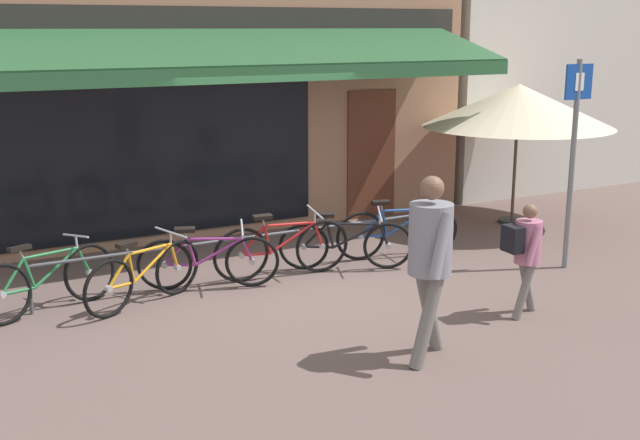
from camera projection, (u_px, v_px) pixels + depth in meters
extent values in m
plane|color=brown|center=(296.00, 278.00, 10.14)|extent=(160.00, 160.00, 0.00)
cube|color=#9E7056|center=(183.00, 19.00, 12.72)|extent=(8.73, 3.00, 6.41)
cube|color=black|center=(159.00, 159.00, 11.44)|extent=(4.80, 0.04, 2.20)
cube|color=#5B2D1E|center=(371.00, 155.00, 13.14)|extent=(0.90, 0.04, 2.10)
cube|color=#282623|center=(218.00, 22.00, 11.43)|extent=(8.30, 0.06, 0.44)
cube|color=#23512D|center=(241.00, 47.00, 10.80)|extent=(7.86, 1.72, 0.50)
cube|color=#23512D|center=(268.00, 74.00, 10.14)|extent=(7.86, 0.03, 0.20)
cube|color=beige|center=(523.00, 35.00, 16.71)|extent=(5.99, 4.00, 5.86)
cylinder|color=#47494F|center=(245.00, 238.00, 9.92)|extent=(5.24, 0.04, 0.04)
cylinder|color=#47494F|center=(30.00, 290.00, 8.80)|extent=(0.04, 0.04, 0.55)
cylinder|color=#47494F|center=(415.00, 234.00, 11.17)|extent=(0.04, 0.04, 0.55)
torus|color=black|center=(90.00, 272.00, 9.26)|extent=(0.67, 0.34, 0.67)
cylinder|color=#9E9EA3|center=(90.00, 272.00, 9.26)|extent=(0.09, 0.09, 0.08)
torus|color=black|center=(2.00, 295.00, 8.49)|extent=(0.67, 0.34, 0.67)
cylinder|color=#9E9EA3|center=(2.00, 295.00, 8.49)|extent=(0.09, 0.09, 0.08)
cylinder|color=#23703D|center=(56.00, 267.00, 8.94)|extent=(0.56, 0.27, 0.36)
cylinder|color=#23703D|center=(51.00, 253.00, 8.88)|extent=(0.63, 0.25, 0.05)
cylinder|color=#23703D|center=(29.00, 273.00, 8.70)|extent=(0.12, 0.05, 0.35)
cylinder|color=#23703D|center=(19.00, 291.00, 8.62)|extent=(0.36, 0.16, 0.05)
cylinder|color=#23703D|center=(13.00, 276.00, 8.57)|extent=(0.30, 0.18, 0.35)
cylinder|color=#23703D|center=(84.00, 260.00, 9.19)|extent=(0.16, 0.04, 0.32)
cylinder|color=#9E9EA3|center=(22.00, 254.00, 8.63)|extent=(0.05, 0.02, 0.11)
cube|color=black|center=(19.00, 248.00, 8.60)|extent=(0.26, 0.18, 0.06)
cylinder|color=#9E9EA3|center=(76.00, 242.00, 9.11)|extent=(0.04, 0.05, 0.14)
cylinder|color=#9E9EA3|center=(76.00, 236.00, 9.10)|extent=(0.20, 0.50, 0.08)
torus|color=black|center=(177.00, 267.00, 9.44)|extent=(0.65, 0.36, 0.67)
cylinder|color=#9E9EA3|center=(177.00, 267.00, 9.44)|extent=(0.09, 0.09, 0.07)
torus|color=black|center=(109.00, 289.00, 8.67)|extent=(0.65, 0.36, 0.67)
cylinder|color=#9E9EA3|center=(109.00, 289.00, 8.67)|extent=(0.09, 0.09, 0.07)
cylinder|color=orange|center=(153.00, 263.00, 9.10)|extent=(0.53, 0.24, 0.36)
cylinder|color=orange|center=(150.00, 249.00, 9.03)|extent=(0.57, 0.28, 0.05)
cylinder|color=orange|center=(131.00, 268.00, 8.87)|extent=(0.10, 0.10, 0.35)
cylinder|color=orange|center=(122.00, 285.00, 8.81)|extent=(0.33, 0.18, 0.05)
cylinder|color=orange|center=(119.00, 271.00, 8.73)|extent=(0.30, 0.13, 0.35)
cylinder|color=orange|center=(174.00, 256.00, 9.35)|extent=(0.14, 0.11, 0.33)
cylinder|color=#9E9EA3|center=(128.00, 250.00, 8.76)|extent=(0.06, 0.05, 0.11)
cube|color=black|center=(126.00, 245.00, 8.73)|extent=(0.26, 0.19, 0.06)
cylinder|color=#9E9EA3|center=(171.00, 238.00, 9.25)|extent=(0.04, 0.04, 0.14)
cylinder|color=#9E9EA3|center=(171.00, 232.00, 9.23)|extent=(0.24, 0.48, 0.06)
torus|color=black|center=(252.00, 262.00, 9.69)|extent=(0.67, 0.37, 0.66)
cylinder|color=#9E9EA3|center=(252.00, 262.00, 9.69)|extent=(0.09, 0.09, 0.08)
torus|color=black|center=(165.00, 265.00, 9.56)|extent=(0.67, 0.37, 0.66)
cylinder|color=#9E9EA3|center=(165.00, 265.00, 9.56)|extent=(0.09, 0.09, 0.08)
cylinder|color=#892D7A|center=(219.00, 252.00, 9.59)|extent=(0.54, 0.28, 0.35)
cylinder|color=#892D7A|center=(215.00, 239.00, 9.52)|extent=(0.61, 0.26, 0.05)
cylinder|color=#892D7A|center=(192.00, 252.00, 9.55)|extent=(0.13, 0.06, 0.35)
cylinder|color=#892D7A|center=(180.00, 265.00, 9.59)|extent=(0.36, 0.16, 0.05)
cylinder|color=#892D7A|center=(176.00, 252.00, 9.52)|extent=(0.29, 0.19, 0.34)
cylinder|color=#892D7A|center=(247.00, 250.00, 9.63)|extent=(0.15, 0.03, 0.32)
cylinder|color=#9E9EA3|center=(186.00, 235.00, 9.46)|extent=(0.06, 0.03, 0.11)
cube|color=black|center=(185.00, 230.00, 9.43)|extent=(0.26, 0.19, 0.06)
cylinder|color=#9E9EA3|center=(242.00, 233.00, 9.54)|extent=(0.04, 0.05, 0.14)
cylinder|color=#9E9EA3|center=(242.00, 228.00, 9.51)|extent=(0.21, 0.49, 0.10)
torus|color=black|center=(322.00, 246.00, 10.27)|extent=(0.73, 0.21, 0.72)
cylinder|color=#9E9EA3|center=(322.00, 246.00, 10.27)|extent=(0.08, 0.08, 0.08)
torus|color=black|center=(241.00, 255.00, 9.87)|extent=(0.73, 0.21, 0.72)
cylinder|color=#9E9EA3|center=(241.00, 255.00, 9.87)|extent=(0.08, 0.08, 0.08)
cylinder|color=#B21E1E|center=(292.00, 238.00, 10.06)|extent=(0.60, 0.14, 0.38)
cylinder|color=#B21E1E|center=(290.00, 224.00, 9.98)|extent=(0.66, 0.10, 0.05)
cylinder|color=#B21E1E|center=(267.00, 240.00, 9.93)|extent=(0.13, 0.08, 0.38)
cylinder|color=#B21E1E|center=(256.00, 254.00, 9.94)|extent=(0.38, 0.07, 0.05)
cylinder|color=#B21E1E|center=(253.00, 241.00, 9.86)|extent=(0.32, 0.11, 0.37)
cylinder|color=#B21E1E|center=(318.00, 234.00, 10.19)|extent=(0.16, 0.07, 0.35)
cylinder|color=#9E9EA3|center=(264.00, 222.00, 9.83)|extent=(0.06, 0.04, 0.11)
cube|color=black|center=(263.00, 217.00, 9.80)|extent=(0.25, 0.13, 0.06)
cylinder|color=#9E9EA3|center=(315.00, 217.00, 10.08)|extent=(0.03, 0.05, 0.14)
cylinder|color=#9E9EA3|center=(315.00, 212.00, 10.06)|extent=(0.08, 0.52, 0.09)
torus|color=black|center=(388.00, 246.00, 10.41)|extent=(0.65, 0.42, 0.65)
cylinder|color=#9E9EA3|center=(388.00, 246.00, 10.41)|extent=(0.09, 0.09, 0.08)
torus|color=black|center=(304.00, 246.00, 10.38)|extent=(0.65, 0.42, 0.65)
cylinder|color=#9E9EA3|center=(304.00, 246.00, 10.38)|extent=(0.09, 0.09, 0.08)
cylinder|color=black|center=(356.00, 236.00, 10.35)|extent=(0.54, 0.35, 0.35)
cylinder|color=black|center=(353.00, 224.00, 10.28)|extent=(0.62, 0.33, 0.05)
cylinder|color=black|center=(330.00, 236.00, 10.33)|extent=(0.13, 0.05, 0.34)
cylinder|color=black|center=(319.00, 247.00, 10.39)|extent=(0.36, 0.20, 0.05)
cylinder|color=black|center=(315.00, 235.00, 10.33)|extent=(0.29, 0.22, 0.34)
cylinder|color=black|center=(384.00, 235.00, 10.35)|extent=(0.16, 0.05, 0.31)
cylinder|color=#9E9EA3|center=(326.00, 220.00, 10.25)|extent=(0.06, 0.02, 0.11)
cube|color=black|center=(325.00, 215.00, 10.22)|extent=(0.26, 0.20, 0.06)
cylinder|color=#9E9EA3|center=(380.00, 219.00, 10.27)|extent=(0.04, 0.05, 0.14)
cylinder|color=#9E9EA3|center=(380.00, 214.00, 10.24)|extent=(0.26, 0.47, 0.10)
torus|color=black|center=(434.00, 231.00, 11.08)|extent=(0.70, 0.26, 0.69)
cylinder|color=#9E9EA3|center=(434.00, 231.00, 11.08)|extent=(0.08, 0.08, 0.08)
torus|color=black|center=(361.00, 236.00, 10.81)|extent=(0.70, 0.26, 0.69)
cylinder|color=#9E9EA3|center=(361.00, 236.00, 10.81)|extent=(0.08, 0.08, 0.08)
cylinder|color=#1E4793|center=(407.00, 222.00, 10.92)|extent=(0.58, 0.20, 0.37)
cylinder|color=#1E4793|center=(405.00, 210.00, 10.86)|extent=(0.65, 0.18, 0.05)
cylinder|color=#1E4793|center=(385.00, 223.00, 10.84)|extent=(0.12, 0.05, 0.36)
cylinder|color=#1E4793|center=(374.00, 236.00, 10.86)|extent=(0.37, 0.12, 0.05)
cylinder|color=#1E4793|center=(371.00, 224.00, 10.79)|extent=(0.31, 0.14, 0.36)
cylinder|color=#1E4793|center=(431.00, 220.00, 11.01)|extent=(0.15, 0.04, 0.34)
cylinder|color=#9E9EA3|center=(382.00, 207.00, 10.75)|extent=(0.06, 0.03, 0.11)
cube|color=black|center=(381.00, 203.00, 10.72)|extent=(0.26, 0.16, 0.06)
cylinder|color=#9E9EA3|center=(428.00, 204.00, 10.92)|extent=(0.03, 0.04, 0.14)
cylinder|color=#9E9EA3|center=(429.00, 199.00, 10.90)|extent=(0.14, 0.51, 0.07)
cylinder|color=slate|center=(429.00, 310.00, 7.75)|extent=(0.39, 0.18, 0.88)
cylinder|color=slate|center=(427.00, 323.00, 7.44)|extent=(0.39, 0.18, 0.88)
cylinder|color=gray|center=(430.00, 239.00, 7.42)|extent=(0.46, 0.46, 0.67)
sphere|color=brown|center=(432.00, 188.00, 7.30)|extent=(0.22, 0.22, 0.22)
cylinder|color=gray|center=(441.00, 246.00, 7.17)|extent=(0.32, 0.23, 0.60)
cylinder|color=gray|center=(421.00, 232.00, 7.66)|extent=(0.32, 0.23, 0.60)
cylinder|color=slate|center=(527.00, 286.00, 8.88)|extent=(0.27, 0.11, 0.62)
cylinder|color=slate|center=(524.00, 292.00, 8.67)|extent=(0.27, 0.11, 0.62)
cylinder|color=#B26684|center=(528.00, 242.00, 8.65)|extent=(0.30, 0.30, 0.47)
sphere|color=brown|center=(530.00, 211.00, 8.57)|extent=(0.16, 0.16, 0.16)
cylinder|color=#B26684|center=(533.00, 246.00, 8.48)|extent=(0.23, 0.12, 0.42)
cylinder|color=#B26684|center=(524.00, 238.00, 8.83)|extent=(0.23, 0.12, 0.42)
cube|color=black|center=(513.00, 239.00, 8.55)|extent=(0.15, 0.25, 0.28)
cylinder|color=slate|center=(572.00, 166.00, 10.26)|extent=(0.07, 0.07, 2.71)
cube|color=#14429E|center=(579.00, 82.00, 10.00)|extent=(0.44, 0.02, 0.44)
cube|color=white|center=(580.00, 82.00, 9.99)|extent=(0.14, 0.01, 0.22)
cylinder|color=#4C3D2D|center=(515.00, 156.00, 12.74)|extent=(0.05, 0.05, 2.18)
cone|color=beige|center=(518.00, 105.00, 12.55)|extent=(2.99, 2.99, 0.67)
cylinder|color=#262628|center=(512.00, 221.00, 12.99)|extent=(0.44, 0.44, 0.06)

